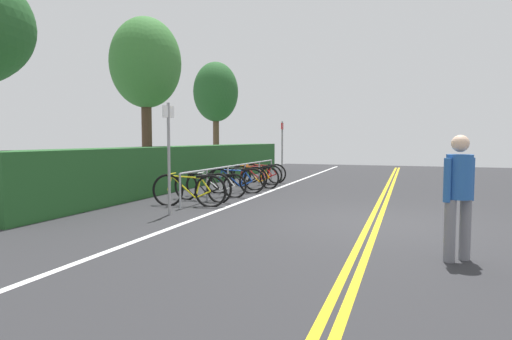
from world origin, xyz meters
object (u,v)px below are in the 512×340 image
Objects in this scene: bicycle_2 at (216,185)px; bicycle_4 at (239,178)px; bicycle_0 at (189,190)px; sign_post_near at (169,148)px; bicycle_3 at (236,181)px; bicycle_6 at (256,175)px; tree_far_right at (216,93)px; sign_post_far at (282,145)px; bicycle_7 at (264,173)px; bike_rack at (237,172)px; tree_mid at (146,64)px; pedestrian at (459,189)px; bicycle_5 at (255,177)px; bicycle_1 at (202,187)px.

bicycle_4 is (1.73, 0.02, 0.04)m from bicycle_2.
bicycle_0 is 0.79× the size of sign_post_near.
bicycle_6 is (2.44, 0.23, -0.02)m from bicycle_3.
sign_post_far is at bearing -128.13° from tree_far_right.
bike_rack is at bearing -177.59° from bicycle_7.
bicycle_0 is 1.08× the size of bicycle_7.
bicycle_0 is 0.81× the size of sign_post_far.
tree_mid reaches higher than bicycle_0.
bicycle_6 is 1.06× the size of bicycle_7.
pedestrian reaches higher than bicycle_6.
bicycle_3 is 7.67m from pedestrian.
bicycle_5 reaches higher than bicycle_6.
tree_mid is (0.66, 3.38, 3.60)m from bicycle_3.
bicycle_0 is 2.60m from bicycle_3.
sign_post_near reaches higher than bicycle_7.
bicycle_1 is at bearing -179.86° from bicycle_2.
bike_rack is 4.20m from sign_post_far.
pedestrian reaches higher than bicycle_4.
bike_rack is 2.94m from bicycle_0.
bicycle_4 is 4.71m from sign_post_near.
bicycle_7 is (3.20, 0.21, -0.02)m from bicycle_3.
bicycle_7 is at bearing -139.33° from tree_far_right.
bicycle_5 is 0.76× the size of sign_post_near.
bicycle_6 is (4.18, 0.03, -0.02)m from bicycle_1.
bicycle_4 is at bearing 179.83° from bicycle_7.
bicycle_6 is at bearing -60.54° from tree_mid.
bicycle_1 is at bearing 173.56° from bicycle_3.
pedestrian is at bearing -152.58° from sign_post_far.
bicycle_5 is (0.82, -0.24, -0.01)m from bicycle_4.
tree_far_right is (3.40, 4.33, 2.46)m from sign_post_far.
bicycle_1 is at bearing 7.53° from sign_post_near.
sign_post_near is 1.02× the size of sign_post_far.
bicycle_6 is at bearing 2.78° from sign_post_near.
bicycle_7 is 5.43m from tree_mid.
bicycle_3 is at bearing 178.63° from sign_post_far.
bicycle_7 is (1.56, 0.23, -0.01)m from bicycle_5.
tree_far_right reaches higher than bike_rack.
sign_post_near is at bearing -172.47° from bicycle_1.
bicycle_0 is at bearing -173.96° from bicycle_1.
pedestrian is (-5.86, -5.38, 0.32)m from bike_rack.
bicycle_5 is (3.37, -0.22, -0.02)m from bicycle_1.
bicycle_6 is at bearing 34.71° from pedestrian.
tree_mid is (-1.78, 3.15, 3.62)m from bicycle_6.
bicycle_1 is 1.10× the size of pedestrian.
bicycle_5 is 3.01m from sign_post_far.
bicycle_0 is at bearing -178.59° from bicycle_6.
sign_post_near reaches higher than bicycle_5.
sign_post_far is (7.07, -0.21, 0.97)m from bicycle_0.
bicycle_6 is at bearing 17.25° from bicycle_5.
sign_post_far is at bearing -1.72° from bicycle_0.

